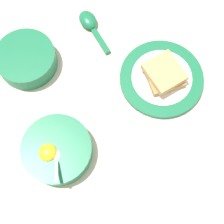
{
  "coord_description": "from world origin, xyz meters",
  "views": [
    {
      "loc": [
        -0.37,
        -0.02,
        0.77
      ],
      "look_at": [
        -0.13,
        0.0,
        0.02
      ],
      "focal_mm": 50.0,
      "sensor_mm": 36.0,
      "label": 1
    }
  ],
  "objects_px": {
    "toast_sandwich": "(164,74)",
    "congee_bowl": "(26,59)",
    "soup_spoon": "(90,23)",
    "egg_bowl": "(57,150)",
    "toast_plate": "(161,78)"
  },
  "relations": [
    {
      "from": "toast_sandwich",
      "to": "congee_bowl",
      "type": "relative_size",
      "value": 0.79
    },
    {
      "from": "toast_plate",
      "to": "congee_bowl",
      "type": "relative_size",
      "value": 1.41
    },
    {
      "from": "toast_plate",
      "to": "soup_spoon",
      "type": "xyz_separation_m",
      "value": [
        0.15,
        0.21,
        0.0
      ]
    },
    {
      "from": "toast_plate",
      "to": "toast_sandwich",
      "type": "xyz_separation_m",
      "value": [
        0.0,
        -0.0,
        0.03
      ]
    },
    {
      "from": "toast_plate",
      "to": "congee_bowl",
      "type": "bearing_deg",
      "value": 86.89
    },
    {
      "from": "toast_sandwich",
      "to": "egg_bowl",
      "type": "bearing_deg",
      "value": 131.02
    },
    {
      "from": "egg_bowl",
      "to": "toast_plate",
      "type": "relative_size",
      "value": 0.76
    },
    {
      "from": "soup_spoon",
      "to": "congee_bowl",
      "type": "distance_m",
      "value": 0.2
    },
    {
      "from": "egg_bowl",
      "to": "toast_sandwich",
      "type": "relative_size",
      "value": 1.35
    },
    {
      "from": "congee_bowl",
      "to": "toast_sandwich",
      "type": "bearing_deg",
      "value": -92.94
    },
    {
      "from": "soup_spoon",
      "to": "toast_plate",
      "type": "bearing_deg",
      "value": -126.39
    },
    {
      "from": "toast_plate",
      "to": "congee_bowl",
      "type": "distance_m",
      "value": 0.36
    },
    {
      "from": "toast_sandwich",
      "to": "congee_bowl",
      "type": "distance_m",
      "value": 0.36
    },
    {
      "from": "egg_bowl",
      "to": "toast_sandwich",
      "type": "height_order",
      "value": "egg_bowl"
    },
    {
      "from": "egg_bowl",
      "to": "toast_sandwich",
      "type": "xyz_separation_m",
      "value": [
        0.22,
        -0.25,
        0.01
      ]
    }
  ]
}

